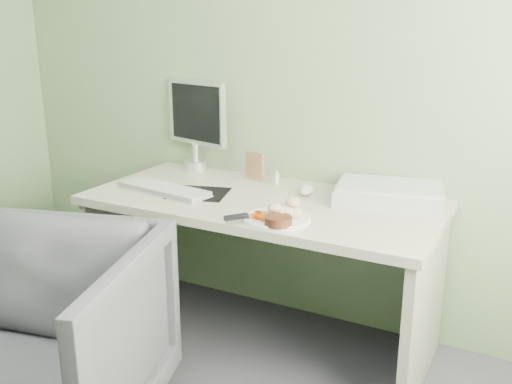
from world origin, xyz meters
The scene contains 15 objects.
wall_back centered at (0.00, 2.00, 1.35)m, with size 3.50×3.50×0.00m, color gray.
desk centered at (0.00, 1.62, 0.55)m, with size 1.60×0.75×0.73m.
plate centered at (0.19, 1.39, 0.74)m, with size 0.27×0.27×0.01m, color white.
steak centered at (0.23, 1.31, 0.76)m, with size 0.11×0.11×0.03m, color black.
potato_pile centered at (0.22, 1.40, 0.78)m, with size 0.13×0.09×0.07m, color #AB7D53.
carrot_heap centered at (0.14, 1.34, 0.77)m, with size 0.07×0.06×0.04m, color #F35805.
steak_knife centered at (0.09, 1.31, 0.76)m, with size 0.18×0.22×0.02m.
mousepad centered at (-0.30, 1.56, 0.73)m, with size 0.26×0.23×0.00m, color black.
keyboard centered at (-0.45, 1.50, 0.75)m, with size 0.47×0.14×0.02m, color white.
computer_mouse centered at (0.15, 1.78, 0.75)m, with size 0.07×0.12×0.04m, color white.
photo_frame centered at (-0.18, 1.89, 0.80)m, with size 0.11×0.01×0.14m, color olive.
eyedrop_bottle centered at (-0.04, 1.87, 0.76)m, with size 0.03×0.03×0.08m.
scanner centered at (0.53, 1.84, 0.77)m, with size 0.46×0.31×0.07m, color #AFB1B6.
monitor centered at (-0.55, 1.94, 1.00)m, with size 0.40×0.15×0.48m.
desk_chair centered at (-0.44, 0.66, 0.39)m, with size 0.82×0.85×0.77m, color #3D3D42.
Camera 1 is at (1.12, -0.58, 1.50)m, focal length 40.00 mm.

